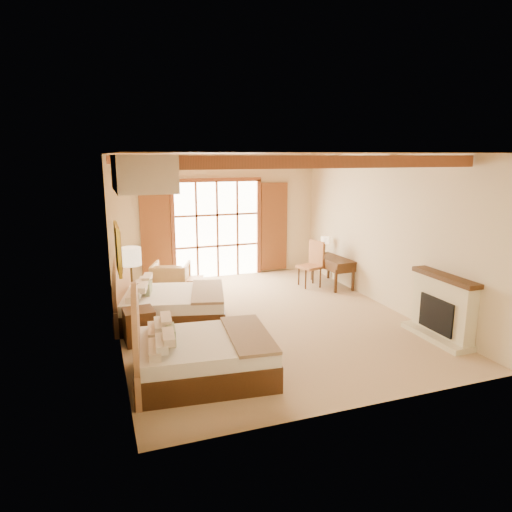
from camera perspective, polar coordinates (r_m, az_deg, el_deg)
name	(u,v)px	position (r m, az deg, el deg)	size (l,w,h in m)	color
floor	(263,318)	(9.16, 0.87, -7.77)	(7.00, 7.00, 0.00)	tan
wall_back	(217,217)	(12.04, -4.96, 4.94)	(5.50, 5.50, 0.00)	beige
wall_left	(113,249)	(8.20, -17.41, 0.87)	(7.00, 7.00, 0.00)	beige
wall_right	(385,231)	(10.02, 15.82, 2.99)	(7.00, 7.00, 0.00)	beige
ceiling	(263,154)	(8.59, 0.94, 12.68)	(7.00, 7.00, 0.00)	#AB6E36
ceiling_beams	(263,160)	(8.59, 0.93, 11.88)	(5.39, 4.60, 0.18)	brown
french_doors	(217,230)	(12.03, -4.85, 3.25)	(3.95, 0.08, 2.60)	white
fireplace	(442,311)	(8.67, 22.21, -6.35)	(0.46, 1.40, 1.16)	beige
painting	(118,248)	(7.44, -16.86, 0.94)	(0.06, 0.95, 0.75)	yellow
canopy_valance	(142,173)	(6.08, -14.05, 10.04)	(0.70, 1.40, 0.45)	beige
bed_near	(194,354)	(6.74, -7.78, -11.99)	(2.10, 1.67, 1.29)	#402612
bed_far	(165,304)	(8.94, -11.28, -5.86)	(2.30, 1.91, 1.30)	#402612
nightstand	(139,326)	(8.18, -14.38, -8.47)	(0.50, 0.50, 0.60)	#402612
floor_lamp	(131,262)	(7.88, -15.38, -0.79)	(0.35, 0.35, 1.67)	#3B2D18
armchair	(171,278)	(10.76, -10.58, -2.76)	(0.81, 0.84, 0.76)	tan
ottoman	(193,286)	(10.82, -7.84, -3.68)	(0.50, 0.50, 0.36)	#B57E52
desk	(332,270)	(11.47, 9.48, -1.79)	(0.64, 1.34, 0.70)	#402612
desk_chair	(311,272)	(11.31, 6.84, -2.06)	(0.63, 0.62, 1.12)	#9C5F3A
desk_lamp	(325,241)	(11.83, 8.63, 1.89)	(0.21, 0.21, 0.42)	#3B2D18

